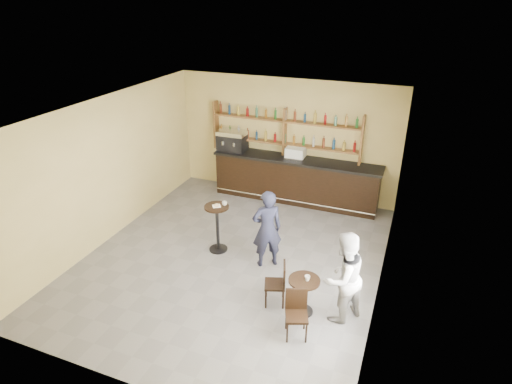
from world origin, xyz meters
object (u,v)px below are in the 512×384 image
(chair_west, at_px, (275,284))
(chair_south, at_px, (297,316))
(cafe_table, at_px, (303,296))
(pedestal_table, at_px, (218,228))
(man_main, at_px, (267,229))
(patron_second, at_px, (343,277))
(bar_counter, at_px, (296,180))
(espresso_machine, at_px, (232,140))
(pastry_case, at_px, (296,153))

(chair_west, relative_size, chair_south, 1.01)
(cafe_table, xyz_separation_m, chair_west, (-0.55, 0.05, 0.07))
(pedestal_table, bearing_deg, man_main, -5.78)
(patron_second, bearing_deg, bar_counter, -117.23)
(espresso_machine, relative_size, chair_west, 0.91)
(man_main, relative_size, cafe_table, 2.41)
(patron_second, bearing_deg, pastry_case, -116.88)
(pastry_case, height_order, man_main, man_main)
(cafe_table, bearing_deg, patron_second, 10.57)
(pedestal_table, xyz_separation_m, chair_west, (1.73, -1.22, -0.12))
(bar_counter, height_order, chair_west, bar_counter)
(chair_south, bearing_deg, pastry_case, 86.36)
(espresso_machine, bearing_deg, patron_second, -45.39)
(pastry_case, relative_size, chair_west, 0.60)
(bar_counter, bearing_deg, chair_south, -73.12)
(bar_counter, relative_size, patron_second, 2.66)
(bar_counter, xyz_separation_m, pedestal_table, (-0.87, -2.97, -0.06))
(espresso_machine, height_order, pedestal_table, espresso_machine)
(man_main, height_order, cafe_table, man_main)
(bar_counter, xyz_separation_m, chair_south, (1.47, -4.84, -0.19))
(espresso_machine, xyz_separation_m, pedestal_table, (0.96, -2.97, -0.94))
(espresso_machine, distance_m, pedestal_table, 3.26)
(chair_west, xyz_separation_m, patron_second, (1.18, 0.07, 0.42))
(pedestal_table, height_order, chair_south, pedestal_table)
(man_main, relative_size, patron_second, 1.00)
(pastry_case, xyz_separation_m, patron_second, (2.08, -4.12, -0.52))
(pastry_case, distance_m, man_main, 3.15)
(pastry_case, relative_size, pedestal_table, 0.47)
(espresso_machine, xyz_separation_m, pastry_case, (1.80, 0.00, -0.12))
(chair_south, bearing_deg, pedestal_table, 120.46)
(chair_west, bearing_deg, pastry_case, 173.69)
(cafe_table, xyz_separation_m, chair_south, (0.05, -0.60, 0.07))
(man_main, bearing_deg, pastry_case, -118.50)
(chair_west, bearing_deg, man_main, -171.64)
(chair_south, height_order, patron_second, patron_second)
(pedestal_table, distance_m, chair_west, 2.12)
(espresso_machine, bearing_deg, bar_counter, 1.36)
(chair_south, bearing_deg, bar_counter, 86.02)
(pastry_case, height_order, chair_west, pastry_case)
(cafe_table, height_order, patron_second, patron_second)
(pedestal_table, xyz_separation_m, chair_south, (2.33, -1.87, -0.12))
(man_main, bearing_deg, chair_west, 81.93)
(cafe_table, distance_m, chair_west, 0.56)
(chair_west, height_order, patron_second, patron_second)
(pedestal_table, relative_size, man_main, 0.64)
(man_main, relative_size, chair_south, 2.02)
(pedestal_table, bearing_deg, pastry_case, 74.29)
(cafe_table, relative_size, patron_second, 0.42)
(espresso_machine, relative_size, pedestal_table, 0.71)
(bar_counter, relative_size, pedestal_table, 4.13)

